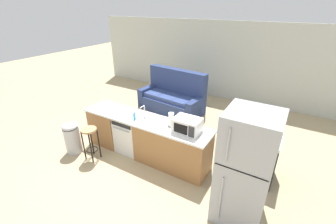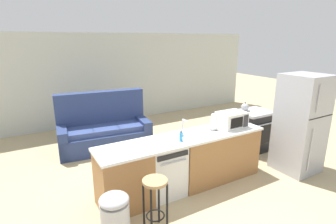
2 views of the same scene
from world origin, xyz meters
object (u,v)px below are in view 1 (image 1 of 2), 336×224
Objects in this scene: bar_stool at (90,137)px; couch at (173,98)px; trash_bin at (72,138)px; dishwasher at (131,134)px; soap_bottle at (134,117)px; kettle at (253,127)px; paper_towel_roll at (171,120)px; stove_range at (255,156)px; microwave at (187,125)px; refrigerator at (245,170)px.

couch is at bearing 85.36° from bar_stool.
trash_bin is 0.35× the size of couch.
soap_bottle is at bearing -26.72° from dishwasher.
dishwasher is at bearing -164.42° from kettle.
soap_bottle is 0.08× the size of couch.
kettle is 0.28× the size of bar_stool.
paper_towel_roll is at bearing 2.12° from dishwasher.
bar_stool is (-0.76, -0.58, -0.44)m from soap_bottle.
kettle is 3.29m from bar_stool.
paper_towel_roll is 2.33m from trash_bin.
kettle reaches higher than dishwasher.
soap_bottle is (0.24, -0.12, 0.55)m from dishwasher.
trash_bin is at bearing -144.56° from dishwasher.
trash_bin is at bearing -104.33° from couch.
soap_bottle reaches higher than bar_stool.
paper_towel_roll is at bearing 25.77° from bar_stool.
stove_range is 3.40m from couch.
dishwasher is 2.98× the size of paper_towel_roll.
dishwasher is 1.20m from paper_towel_roll.
stove_range is at bearing 21.94° from bar_stool.
bar_stool is at bearing -159.74° from microwave.
refrigerator is 1.68m from paper_towel_roll.
dishwasher is at bearing 153.28° from soap_bottle.
soap_bottle is 1.05m from bar_stool.
stove_range is 3.19× the size of paper_towel_roll.
kettle is at bearing 97.68° from refrigerator.
microwave is 2.84× the size of soap_bottle.
microwave is 2.10m from bar_stool.
soap_bottle is at bearing -78.53° from couch.
bar_stool is (-3.11, -0.16, -0.38)m from refrigerator.
microwave reaches higher than soap_bottle.
stove_range is at bearing 17.98° from paper_towel_roll.
dishwasher is 2.59m from kettle.
stove_range reaches higher than bar_stool.
kettle is at bearing 141.81° from stove_range.
trash_bin is at bearing -157.68° from kettle.
microwave is at bearing -0.05° from dishwasher.
paper_towel_roll reaches higher than bar_stool.
dishwasher reaches higher than bar_stool.
couch is (0.25, 3.08, -0.14)m from bar_stool.
microwave is 1.16m from soap_bottle.
microwave is at bearing -146.78° from kettle.
bar_stool is at bearing -142.38° from soap_bottle.
trash_bin is (-1.31, -0.64, -0.59)m from soap_bottle.
stove_range reaches higher than dishwasher.
couch is (-2.86, 2.93, -0.52)m from refrigerator.
couch is (-0.26, 2.38, -0.03)m from dishwasher.
soap_bottle is 0.86× the size of kettle.
couch is at bearing 96.34° from dishwasher.
soap_bottle is at bearing 25.91° from trash_bin.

